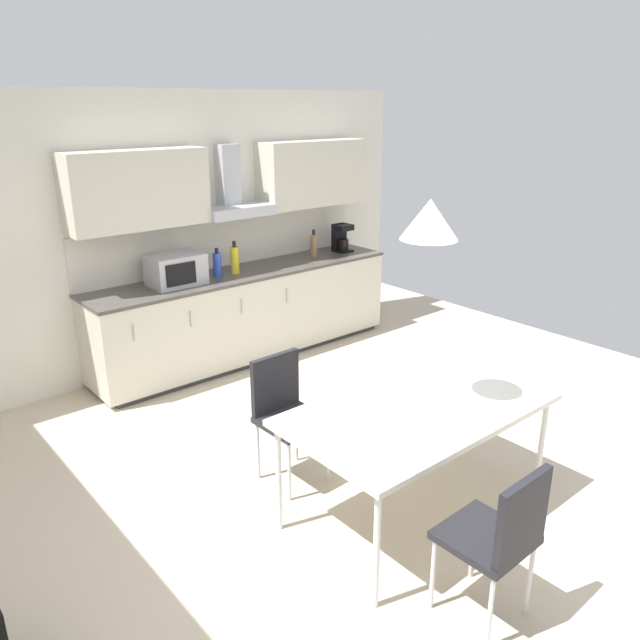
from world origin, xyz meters
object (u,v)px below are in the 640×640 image
object	(u,v)px
dining_table	(418,413)
bottle_brown	(314,245)
pendant_lamp	(430,219)
coffee_maker	(341,238)
chair_near_left	(501,531)
bottle_blue	(217,264)
bottle_yellow	(235,260)
microwave	(176,270)
chair_far_left	(285,406)

from	to	relation	value
dining_table	bottle_brown	bearing A→B (deg)	61.50
bottle_brown	pendant_lamp	world-z (taller)	pendant_lamp
coffee_maker	chair_near_left	world-z (taller)	coffee_maker
bottle_brown	pendant_lamp	distance (m)	3.34
bottle_blue	pendant_lamp	xyz separation A→B (m)	(-0.35, -2.84, 0.86)
bottle_yellow	dining_table	size ratio (longest dim) A/B	0.20
coffee_maker	bottle_yellow	bearing A→B (deg)	-178.25
microwave	bottle_blue	distance (m)	0.44
chair_far_left	bottle_brown	bearing A→B (deg)	46.18
bottle_yellow	bottle_brown	xyz separation A→B (m)	(1.01, 0.03, -0.01)
bottle_brown	chair_far_left	bearing A→B (deg)	-133.82
chair_far_left	bottle_blue	bearing A→B (deg)	70.10
microwave	bottle_brown	world-z (taller)	bottle_brown
microwave	chair_near_left	size ratio (longest dim) A/B	0.55
bottle_yellow	pendant_lamp	size ratio (longest dim) A/B	0.99
bottle_brown	chair_far_left	size ratio (longest dim) A/B	0.34
chair_near_left	pendant_lamp	world-z (taller)	pendant_lamp
dining_table	chair_near_left	world-z (taller)	chair_near_left
chair_far_left	microwave	bearing A→B (deg)	81.95
coffee_maker	pendant_lamp	bearing A→B (deg)	-124.31
dining_table	chair_far_left	distance (m)	0.94
bottle_blue	bottle_brown	size ratio (longest dim) A/B	0.92
coffee_maker	bottle_blue	world-z (taller)	coffee_maker
microwave	bottle_blue	world-z (taller)	microwave
microwave	coffee_maker	xyz separation A→B (m)	(2.03, 0.03, 0.01)
bottle_blue	chair_near_left	size ratio (longest dim) A/B	0.31
bottle_yellow	pendant_lamp	world-z (taller)	pendant_lamp
dining_table	chair_near_left	bearing A→B (deg)	-113.20
bottle_yellow	chair_near_left	bearing A→B (deg)	-103.73
chair_far_left	chair_near_left	world-z (taller)	same
bottle_yellow	dining_table	bearing A→B (deg)	-100.67
bottle_yellow	chair_far_left	world-z (taller)	bottle_yellow
microwave	dining_table	xyz separation A→B (m)	(0.09, -2.82, -0.33)
bottle_blue	chair_far_left	distance (m)	2.17
microwave	chair_far_left	bearing A→B (deg)	-98.05
bottle_brown	pendant_lamp	bearing A→B (deg)	-118.50
bottle_blue	bottle_brown	xyz separation A→B (m)	(1.19, -0.00, 0.01)
pendant_lamp	chair_near_left	bearing A→B (deg)	-113.20
coffee_maker	bottle_brown	xyz separation A→B (m)	(-0.40, -0.01, -0.02)
microwave	bottle_brown	bearing A→B (deg)	0.54
microwave	bottle_yellow	world-z (taller)	bottle_yellow
coffee_maker	chair_far_left	xyz separation A→B (m)	(-2.31, -2.00, -0.51)
dining_table	pendant_lamp	world-z (taller)	pendant_lamp
bottle_brown	microwave	bearing A→B (deg)	-179.46
coffee_maker	chair_far_left	size ratio (longest dim) A/B	0.34
bottle_yellow	bottle_blue	size ratio (longest dim) A/B	1.18
coffee_maker	pendant_lamp	distance (m)	3.54
bottle_blue	pendant_lamp	world-z (taller)	pendant_lamp
microwave	coffee_maker	bearing A→B (deg)	0.74
coffee_maker	pendant_lamp	size ratio (longest dim) A/B	0.94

